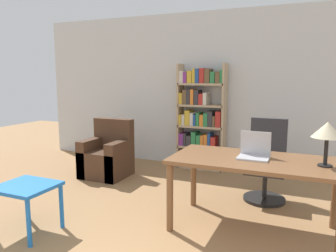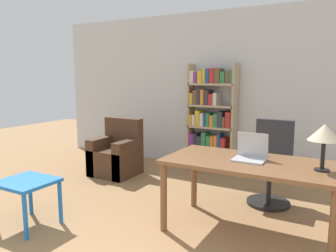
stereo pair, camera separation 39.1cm
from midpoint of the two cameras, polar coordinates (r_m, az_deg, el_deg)
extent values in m
cube|color=silver|center=(5.60, 11.31, 5.89)|extent=(8.00, 0.06, 2.70)
cube|color=brown|center=(3.44, 11.73, -6.00)|extent=(1.69, 0.87, 0.04)
cylinder|color=brown|center=(3.46, -2.99, -12.38)|extent=(0.07, 0.07, 0.72)
cylinder|color=brown|center=(4.11, 1.75, -8.94)|extent=(0.07, 0.07, 0.72)
cylinder|color=brown|center=(3.85, 24.51, -10.98)|extent=(0.07, 0.07, 0.72)
cube|color=#B2B2B7|center=(3.44, 11.52, -5.49)|extent=(0.31, 0.25, 0.02)
cube|color=#B2B2B7|center=(3.52, 11.96, -2.94)|extent=(0.31, 0.04, 0.25)
cube|color=navy|center=(3.52, 11.98, -2.91)|extent=(0.28, 0.03, 0.22)
cylinder|color=black|center=(3.35, 22.69, -6.41)|extent=(0.13, 0.13, 0.01)
cylinder|color=black|center=(3.32, 22.83, -4.11)|extent=(0.04, 0.04, 0.26)
cone|color=#C6B793|center=(3.28, 23.04, -0.63)|extent=(0.28, 0.28, 0.15)
cylinder|color=black|center=(4.49, 13.97, -12.24)|extent=(0.53, 0.53, 0.04)
cylinder|color=#262626|center=(4.43, 14.06, -9.94)|extent=(0.06, 0.06, 0.34)
cube|color=#2D2D33|center=(4.37, 14.17, -7.20)|extent=(0.49, 0.49, 0.10)
cube|color=#2D2D33|center=(4.49, 14.76, -2.35)|extent=(0.46, 0.08, 0.58)
cube|color=blue|center=(3.76, -26.31, -9.48)|extent=(0.56, 0.51, 0.04)
cylinder|color=blue|center=(3.53, -26.17, -15.03)|extent=(0.04, 0.04, 0.47)
cylinder|color=blue|center=(4.15, -25.94, -11.47)|extent=(0.04, 0.04, 0.47)
cylinder|color=blue|center=(3.81, -20.98, -12.98)|extent=(0.04, 0.04, 0.47)
cube|color=#472D1E|center=(5.44, -12.77, -6.37)|extent=(0.69, 0.65, 0.43)
cube|color=#472D1E|center=(5.53, -11.43, -1.22)|extent=(0.69, 0.16, 0.48)
cube|color=#472D1E|center=(5.57, -14.99, -5.19)|extent=(0.16, 0.65, 0.60)
cube|color=#472D1E|center=(5.27, -10.48, -5.83)|extent=(0.16, 0.65, 0.60)
cube|color=tan|center=(5.78, 0.18, 1.75)|extent=(0.04, 0.28, 1.82)
cube|color=tan|center=(5.52, 7.78, 1.34)|extent=(0.04, 0.28, 1.82)
cube|color=tan|center=(5.82, 3.80, -7.18)|extent=(0.80, 0.28, 0.04)
cube|color=#7F338C|center=(5.90, 0.60, -5.46)|extent=(0.06, 0.24, 0.26)
cube|color=gold|center=(5.88, 1.18, -5.66)|extent=(0.06, 0.24, 0.23)
cube|color=orange|center=(5.86, 1.79, -5.80)|extent=(0.06, 0.24, 0.21)
cube|color=brown|center=(5.84, 2.37, -5.95)|extent=(0.06, 0.24, 0.19)
cube|color=#234C99|center=(5.81, 3.08, -5.90)|extent=(0.08, 0.24, 0.22)
cube|color=#B72D28|center=(5.78, 3.81, -5.79)|extent=(0.06, 0.24, 0.26)
cube|color=brown|center=(5.76, 4.41, -5.90)|extent=(0.05, 0.24, 0.25)
cube|color=orange|center=(5.74, 5.01, -6.00)|extent=(0.06, 0.24, 0.24)
cube|color=tan|center=(5.73, 3.84, -3.68)|extent=(0.80, 0.28, 0.04)
cube|color=#7F338C|center=(5.82, 0.71, -2.22)|extent=(0.08, 0.24, 0.21)
cube|color=#333338|center=(5.80, 1.34, -2.26)|extent=(0.04, 0.24, 0.21)
cube|color=#333338|center=(5.77, 2.01, -2.48)|extent=(0.09, 0.24, 0.18)
cube|color=#2D7F47|center=(5.74, 2.82, -2.21)|extent=(0.08, 0.24, 0.25)
cube|color=#2D7F47|center=(5.71, 3.62, -2.50)|extent=(0.07, 0.24, 0.20)
cube|color=orange|center=(5.69, 4.25, -2.54)|extent=(0.05, 0.24, 0.20)
cube|color=orange|center=(5.67, 4.87, -2.51)|extent=(0.06, 0.24, 0.22)
cube|color=#234C99|center=(5.65, 5.44, -2.41)|extent=(0.04, 0.24, 0.25)
cube|color=#B72D28|center=(5.63, 6.12, -2.77)|extent=(0.08, 0.24, 0.19)
cube|color=tan|center=(5.66, 3.88, -0.09)|extent=(0.80, 0.28, 0.04)
cube|color=gold|center=(5.77, 0.56, 1.19)|extent=(0.05, 0.24, 0.18)
cube|color=silver|center=(5.75, 1.07, 1.17)|extent=(0.05, 0.24, 0.18)
cube|color=gold|center=(5.72, 1.76, 1.49)|extent=(0.09, 0.24, 0.26)
cube|color=silver|center=(5.70, 2.48, 1.26)|extent=(0.06, 0.24, 0.22)
cube|color=#234C99|center=(5.68, 2.99, 1.11)|extent=(0.04, 0.24, 0.19)
cube|color=#2D7F47|center=(5.66, 3.52, 1.25)|extent=(0.05, 0.24, 0.23)
cube|color=orange|center=(5.64, 4.16, 1.04)|extent=(0.06, 0.24, 0.19)
cube|color=#2D7F47|center=(5.61, 4.85, 1.16)|extent=(0.07, 0.24, 0.22)
cube|color=#333338|center=(5.58, 5.61, 1.29)|extent=(0.08, 0.24, 0.26)
cube|color=brown|center=(5.57, 6.26, 0.86)|extent=(0.04, 0.24, 0.18)
cube|color=#B72D28|center=(5.54, 6.98, 1.22)|extent=(0.09, 0.24, 0.26)
cube|color=tan|center=(5.62, 3.91, 3.57)|extent=(0.80, 0.28, 0.04)
cube|color=gold|center=(5.74, 0.61, 4.86)|extent=(0.06, 0.24, 0.20)
cube|color=brown|center=(5.71, 1.27, 5.08)|extent=(0.07, 0.24, 0.24)
cube|color=#333338|center=(5.68, 1.92, 5.10)|extent=(0.06, 0.24, 0.25)
cube|color=orange|center=(5.66, 2.54, 5.10)|extent=(0.06, 0.24, 0.26)
cube|color=#333338|center=(5.63, 3.26, 5.03)|extent=(0.07, 0.24, 0.25)
cube|color=#B72D28|center=(5.61, 4.03, 4.71)|extent=(0.08, 0.24, 0.19)
cube|color=silver|center=(5.58, 4.73, 4.78)|extent=(0.06, 0.24, 0.21)
cube|color=tan|center=(5.60, 3.95, 7.28)|extent=(0.80, 0.28, 0.04)
cube|color=silver|center=(5.72, 0.69, 8.54)|extent=(0.07, 0.24, 0.21)
cube|color=#7F338C|center=(5.69, 1.33, 8.41)|extent=(0.06, 0.24, 0.18)
cube|color=gold|center=(5.66, 2.10, 8.53)|extent=(0.08, 0.24, 0.21)
cube|color=gold|center=(5.64, 2.82, 8.70)|extent=(0.05, 0.24, 0.24)
cube|color=#234C99|center=(5.62, 3.41, 8.70)|extent=(0.06, 0.24, 0.24)
cube|color=#B72D28|center=(5.59, 4.18, 8.72)|extent=(0.08, 0.24, 0.25)
cube|color=brown|center=(5.56, 5.09, 8.68)|extent=(0.09, 0.24, 0.24)
cube|color=#2D7F47|center=(5.53, 6.01, 8.40)|extent=(0.08, 0.24, 0.19)
cube|color=brown|center=(5.51, 6.85, 8.40)|extent=(0.07, 0.24, 0.19)
cube|color=#2D7F47|center=(5.49, 7.53, 8.53)|extent=(0.05, 0.24, 0.22)
camera|label=1|loc=(0.20, -92.86, -0.44)|focal=35.00mm
camera|label=2|loc=(0.20, 87.14, 0.44)|focal=35.00mm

